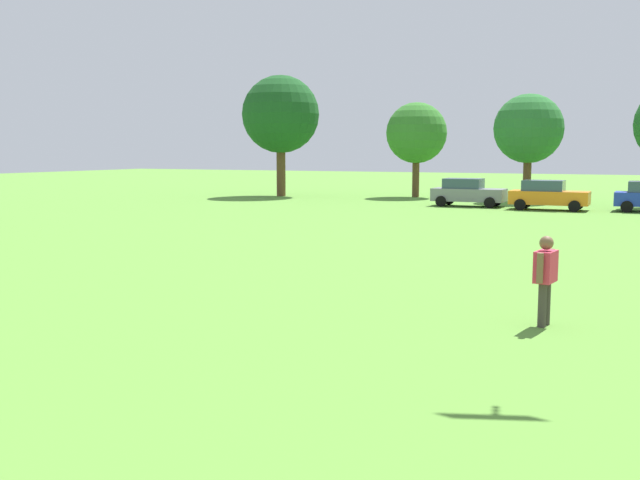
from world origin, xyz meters
TOP-DOWN VIEW (x-y plane):
  - ground_plane at (0.00, 30.00)m, footprint 160.00×160.00m
  - adult_bystander at (6.57, 13.78)m, footprint 0.40×0.82m
  - parked_car_gray_0 at (-2.25, 43.50)m, footprint 4.30×2.02m
  - parked_car_orange_1 at (2.56, 42.70)m, footprint 4.30×2.02m
  - tree_far_left at (-17.26, 47.75)m, footprint 5.67×5.67m
  - tree_left at (-7.85, 50.81)m, footprint 4.36×4.36m
  - tree_center_left at (0.28, 49.26)m, footprint 4.52×4.52m

SIDE VIEW (x-z plane):
  - ground_plane at x=0.00m, z-range 0.00..0.00m
  - parked_car_gray_0 at x=-2.25m, z-range 0.02..1.70m
  - parked_car_orange_1 at x=2.56m, z-range 0.02..1.70m
  - adult_bystander at x=6.57m, z-range 0.16..1.91m
  - tree_left at x=-7.85m, z-range 1.19..7.99m
  - tree_center_left at x=0.28m, z-range 1.23..8.27m
  - tree_far_left at x=-17.26m, z-range 1.55..10.38m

